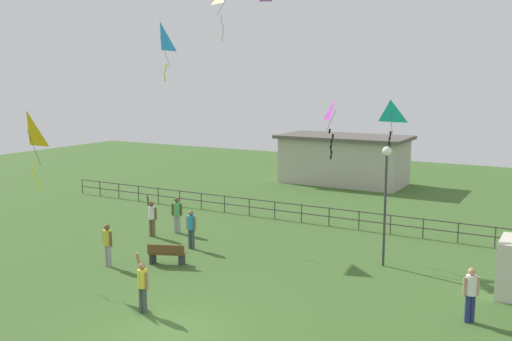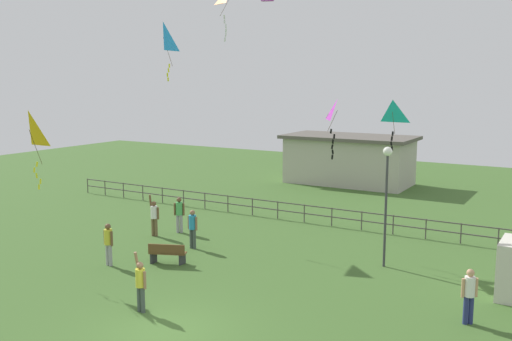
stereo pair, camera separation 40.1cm
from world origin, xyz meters
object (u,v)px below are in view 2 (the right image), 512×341
person_4 (141,283)px  kite_2 (29,132)px  person_0 (469,293)px  person_1 (179,212)px  kite_4 (337,113)px  kite_3 (392,113)px  lamppost (387,181)px  person_2 (108,242)px  person_5 (193,226)px  park_bench (167,253)px  kite_1 (163,38)px  person_3 (154,216)px

person_4 → kite_2: 7.68m
person_0 → person_1: (-14.19, 4.04, 0.01)m
kite_4 → kite_3: bearing=51.7°
lamppost → person_0: (3.95, -4.05, -2.46)m
person_1 → kite_2: size_ratio=0.58×
person_0 → kite_4: size_ratio=0.69×
person_2 → kite_3: 13.20m
person_4 → person_5: 7.13m
park_bench → kite_1: (-4.16, 5.15, 8.91)m
kite_2 → kite_4: kite_4 is taller
park_bench → person_0: size_ratio=0.89×
person_4 → person_5: (-2.82, 6.54, 0.02)m
person_1 → person_3: 1.27m
person_5 → park_bench: bearing=-79.2°
lamppost → person_1: bearing=-180.0°
kite_2 → person_1: bearing=80.8°
person_2 → kite_3: kite_3 is taller
lamppost → kite_1: (-11.79, 1.01, 5.92)m
lamppost → person_4: size_ratio=2.46×
lamppost → person_0: lamppost is taller
lamppost → person_5: lamppost is taller
person_2 → person_3: size_ratio=0.87×
kite_1 → kite_4: kite_1 is taller
lamppost → kite_2: bearing=-147.2°
kite_2 → kite_3: 14.95m
person_3 → kite_1: size_ratio=0.69×
person_5 → kite_1: bearing=142.5°
person_1 → kite_1: bearing=146.8°
lamppost → person_2: 11.25m
park_bench → kite_2: size_ratio=0.51×
person_2 → person_3: bearing=107.2°
lamppost → kite_3: 4.12m
lamppost → person_5: 8.63m
person_1 → lamppost: bearing=0.0°
kite_1 → person_3: bearing=-66.6°
person_0 → person_3: size_ratio=0.87×
lamppost → park_bench: bearing=-151.5°
person_2 → person_5: bearing=68.0°
person_4 → kite_4: size_ratio=0.77×
park_bench → person_5: size_ratio=0.89×
park_bench → person_1: 4.92m
person_1 → kite_1: kite_1 is taller
kite_1 → kite_3: size_ratio=1.28×
park_bench → kite_3: bearing=47.3°
kite_3 → person_1: bearing=-161.2°
person_3 → park_bench: bearing=-43.1°
person_3 → kite_3: kite_3 is taller
person_0 → person_5: bearing=169.6°
lamppost → person_1: lamppost is taller
kite_1 → kite_3: 11.66m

